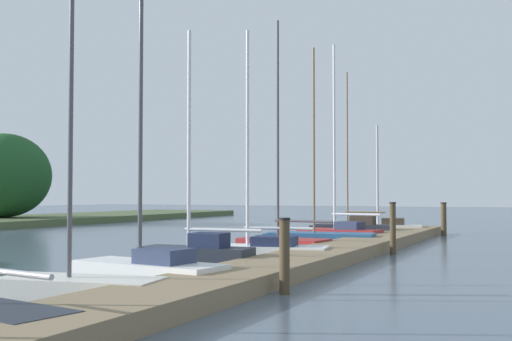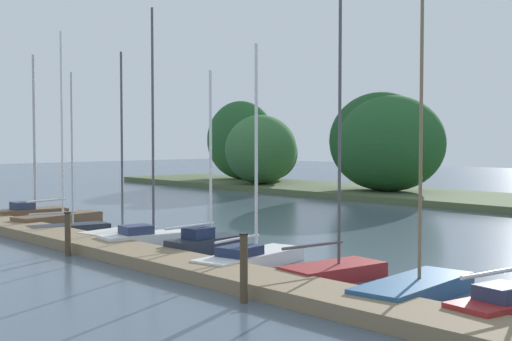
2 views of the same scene
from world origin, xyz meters
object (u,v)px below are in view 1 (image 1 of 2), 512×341
Objects in this scene: mooring_piling_2 at (393,228)px; sailboat_4 at (145,265)px; sailboat_7 at (280,241)px; sailboat_11 at (381,227)px; mooring_piling_1 at (284,256)px; sailboat_8 at (317,237)px; sailboat_3 at (73,281)px; sailboat_5 at (194,253)px; sailboat_9 at (338,230)px; mooring_piling_3 at (444,219)px; sailboat_10 at (351,228)px; sailboat_6 at (254,249)px.

sailboat_4 is at bearing 159.86° from mooring_piling_2.
sailboat_7 is 1.50× the size of sailboat_11.
sailboat_4 reaches higher than mooring_piling_1.
sailboat_8 is 7.05m from sailboat_11.
sailboat_3 is 4.70m from sailboat_5.
sailboat_3 is 12.84m from sailboat_8.
sailboat_9 reaches higher than sailboat_11.
sailboat_8 is 8.07m from mooring_piling_3.
sailboat_4 is 18.44m from mooring_piling_3.
sailboat_4 is at bearing 89.90° from mooring_piling_1.
sailboat_9 is 1.56× the size of sailboat_11.
sailboat_7 is 10.69m from mooring_piling_3.
sailboat_7 reaches higher than mooring_piling_3.
mooring_piling_2 is (8.44, -3.09, 0.42)m from sailboat_4.
sailboat_4 reaches higher than sailboat_11.
sailboat_9 reaches higher than mooring_piling_3.
sailboat_10 reaches higher than sailboat_11.
sailboat_4 reaches higher than sailboat_8.
sailboat_3 is 17.27m from sailboat_10.
sailboat_3 is 0.88× the size of sailboat_9.
sailboat_6 is at bearing 135.54° from mooring_piling_2.
sailboat_11 is at bearing -101.27° from sailboat_8.
mooring_piling_3 is at bearing -0.13° from mooring_piling_1.
sailboat_5 is 4.41m from mooring_piling_1.
sailboat_5 reaches higher than mooring_piling_3.
sailboat_5 is 0.91× the size of sailboat_6.
sailboat_5 is 2.62m from sailboat_6.
sailboat_9 reaches higher than sailboat_8.
sailboat_5 is at bearing 86.47° from sailboat_10.
sailboat_4 is 5.58× the size of mooring_piling_3.
sailboat_9 reaches higher than sailboat_3.
sailboat_4 is 1.05× the size of sailboat_9.
sailboat_10 is 15.60m from mooring_piling_1.
sailboat_7 is 1.05× the size of sailboat_8.
sailboat_4 is at bearing 170.34° from mooring_piling_3.
mooring_piling_1 is (-10.82, -3.23, 0.41)m from sailboat_8.
sailboat_9 is (15.29, 0.06, 0.11)m from sailboat_3.
sailboat_10 is at bearing -99.47° from sailboat_6.
mooring_piling_3 is (18.18, -0.04, 0.04)m from mooring_piling_1.
mooring_piling_3 is at bearing -141.03° from sailboat_10.
sailboat_6 is 10.00m from sailboat_10.
sailboat_7 is at bearing -97.77° from sailboat_3.
mooring_piling_3 is (4.91, -3.26, 0.33)m from sailboat_9.
sailboat_6 is at bearing -82.50° from sailboat_4.
mooring_piling_2 is (-9.39, -2.69, 0.48)m from sailboat_11.
mooring_piling_2 is (-4.83, -3.26, 0.39)m from sailboat_9.
sailboat_8 is at bearing 88.15° from sailboat_10.
mooring_piling_3 is at bearing -103.46° from sailboat_7.
sailboat_11 is (17.83, -0.40, -0.06)m from sailboat_4.
sailboat_9 is 5.84m from mooring_piling_2.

